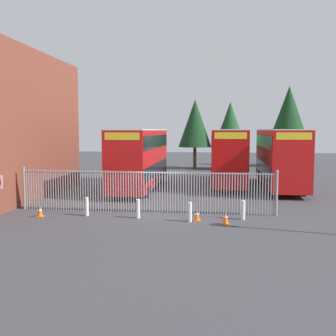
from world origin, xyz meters
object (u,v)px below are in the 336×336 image
Objects in this scene: bollard_near_left at (87,207)px; traffic_cone_by_gate at (40,211)px; traffic_cone_mid_forecourt at (225,218)px; bollard_near_right at (190,212)px; traffic_cone_near_kerb at (197,215)px; double_decker_bus_behind_fence_right at (228,155)px; bollard_center_front at (138,209)px; bollard_far_right at (243,210)px; double_decker_bus_behind_fence_left at (280,156)px; double_decker_bus_near_gate at (140,157)px.

traffic_cone_by_gate is at bearing -166.25° from bollard_near_left.
bollard_near_left reaches higher than traffic_cone_by_gate.
traffic_cone_mid_forecourt is at bearing -2.64° from traffic_cone_by_gate.
bollard_near_right reaches higher than traffic_cone_near_kerb.
traffic_cone_by_gate is (-9.68, -13.23, -2.13)m from double_decker_bus_behind_fence_right.
traffic_cone_by_gate is (-4.97, -0.34, -0.19)m from bollard_center_front.
bollard_near_left is 2.33m from traffic_cone_by_gate.
traffic_cone_by_gate is 9.28m from traffic_cone_mid_forecourt.
bollard_far_right is (2.54, 0.83, 0.00)m from bollard_near_right.
double_decker_bus_behind_fence_left is 13.39m from bollard_near_right.
bollard_near_left is 5.38m from bollard_near_right.
double_decker_bus_behind_fence_right is at bearing 82.38° from traffic_cone_near_kerb.
double_decker_bus_behind_fence_right is at bearing 92.05° from bollard_far_right.
bollard_near_right is at bearing -145.69° from traffic_cone_near_kerb.
double_decker_bus_behind_fence_right is 13.45m from traffic_cone_near_kerb.
double_decker_bus_behind_fence_right is 14.82m from bollard_near_left.
traffic_cone_by_gate is (-13.46, -11.72, -2.13)m from double_decker_bus_behind_fence_left.
traffic_cone_mid_forecourt is at bearing -9.33° from bollard_near_right.
bollard_center_front reaches higher than traffic_cone_by_gate.
traffic_cone_mid_forecourt is (6.07, -10.19, -2.13)m from double_decker_bus_near_gate.
bollard_center_front is (2.71, -0.21, 0.00)m from bollard_near_left.
bollard_center_front is at bearing -176.23° from bollard_far_right.
double_decker_bus_near_gate is 9.46m from bollard_near_left.
double_decker_bus_behind_fence_left reaches higher than bollard_center_front.
bollard_near_left is 1.61× the size of traffic_cone_near_kerb.
bollard_center_front is at bearing -110.06° from double_decker_bus_behind_fence_right.
bollard_center_front is 1.61× the size of traffic_cone_by_gate.
double_decker_bus_near_gate is at bearing 84.22° from bollard_near_left.
bollard_far_right reaches higher than traffic_cone_by_gate.
double_decker_bus_behind_fence_left is 13.08m from traffic_cone_near_kerb.
bollard_near_right is at bearing -1.15° from traffic_cone_by_gate.
bollard_near_right reaches higher than traffic_cone_by_gate.
bollard_near_left is at bearing 13.75° from traffic_cone_by_gate.
bollard_center_front reaches higher than traffic_cone_mid_forecourt.
traffic_cone_mid_forecourt is (1.68, -0.28, -0.19)m from bollard_near_right.
double_decker_bus_behind_fence_left is 11.38× the size of bollard_far_right.
traffic_cone_by_gate is at bearing -176.08° from bollard_center_front.
bollard_center_front is at bearing -126.71° from double_decker_bus_behind_fence_left.
double_decker_bus_near_gate reaches higher than traffic_cone_near_kerb.
bollard_near_right is at bearing -10.65° from bollard_center_front.
double_decker_bus_behind_fence_left is at bearing 53.29° from bollard_center_front.
double_decker_bus_behind_fence_left is 13.03m from traffic_cone_mid_forecourt.
double_decker_bus_behind_fence_left is at bearing 63.69° from bollard_near_right.
bollard_near_left and bollard_center_front have the same top height.
double_decker_bus_near_gate reaches higher than bollard_center_front.
double_decker_bus_behind_fence_right reaches higher than bollard_far_right.
bollard_near_left and bollard_near_right have the same top height.
bollard_far_right is (0.45, -12.55, -1.95)m from double_decker_bus_behind_fence_right.
double_decker_bus_behind_fence_right is (6.49, 3.47, 0.00)m from double_decker_bus_near_gate.
bollard_far_right is 1.61× the size of traffic_cone_near_kerb.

